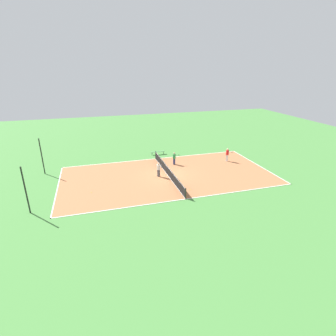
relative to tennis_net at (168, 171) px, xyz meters
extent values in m
plane|color=#47843D|center=(0.00, 0.00, -0.56)|extent=(80.00, 80.00, 0.00)
cube|color=#AD6B42|center=(0.00, 0.00, -0.55)|extent=(11.94, 23.55, 0.02)
cube|color=white|center=(-5.92, 0.00, -0.54)|extent=(0.10, 23.55, 0.00)
cube|color=white|center=(5.92, 0.00, -0.54)|extent=(0.10, 23.55, 0.00)
cube|color=white|center=(0.00, -11.72, -0.54)|extent=(11.94, 0.10, 0.00)
cube|color=white|center=(0.00, 11.72, -0.54)|extent=(11.94, 0.10, 0.00)
cube|color=white|center=(0.00, 0.00, -0.54)|extent=(11.94, 0.10, 0.00)
cylinder|color=black|center=(-5.82, 0.00, -0.01)|extent=(0.10, 0.10, 1.06)
cylinder|color=black|center=(5.82, 0.00, -0.01)|extent=(0.10, 0.10, 1.06)
cube|color=black|center=(0.00, 0.00, -0.03)|extent=(11.64, 0.03, 1.01)
cube|color=white|center=(0.00, 0.00, 0.44)|extent=(11.64, 0.04, 0.06)
cube|color=#4C8C4C|center=(7.60, -0.74, -0.13)|extent=(0.36, 1.96, 0.04)
cylinder|color=#4C4C51|center=(7.60, -1.57, -0.35)|extent=(0.08, 0.08, 0.41)
cylinder|color=#4C4C51|center=(7.60, 0.09, -0.35)|extent=(0.08, 0.08, 0.41)
cube|color=white|center=(2.39, -8.68, -0.11)|extent=(0.32, 0.31, 0.86)
cylinder|color=red|center=(2.39, -8.68, 0.62)|extent=(0.50, 0.50, 0.60)
sphere|color=beige|center=(2.39, -8.68, 1.05)|extent=(0.26, 0.26, 0.26)
cylinder|color=#262626|center=(2.13, -8.87, 0.77)|extent=(0.24, 0.19, 0.03)
torus|color=black|center=(1.91, -9.04, 0.77)|extent=(0.43, 0.43, 0.02)
cube|color=#4C4C51|center=(-0.03, 1.11, -0.13)|extent=(0.32, 0.30, 0.82)
cylinder|color=silver|center=(-0.03, 1.11, 0.57)|extent=(0.49, 0.49, 0.57)
sphere|color=tan|center=(-0.03, 1.11, 0.98)|extent=(0.25, 0.25, 0.25)
cylinder|color=#262626|center=(-0.31, 0.95, 0.71)|extent=(0.26, 0.16, 0.03)
torus|color=black|center=(-0.55, 0.81, 0.71)|extent=(0.41, 0.41, 0.02)
cube|color=navy|center=(3.16, -1.74, -0.15)|extent=(0.23, 0.28, 0.78)
cylinder|color=green|center=(3.16, -1.74, 0.52)|extent=(0.41, 0.41, 0.55)
sphere|color=tan|center=(3.16, -1.74, 0.91)|extent=(0.23, 0.23, 0.23)
cylinder|color=#262626|center=(3.12, -2.05, 0.65)|extent=(0.07, 0.28, 0.03)
torus|color=black|center=(3.08, -2.33, 0.65)|extent=(0.34, 0.34, 0.02)
sphere|color=#CCE033|center=(-4.22, -1.06, -0.50)|extent=(0.07, 0.07, 0.07)
sphere|color=#CCE033|center=(-2.10, 8.45, -0.50)|extent=(0.07, 0.07, 0.07)
sphere|color=#CCE033|center=(-0.64, -2.06, -0.50)|extent=(0.07, 0.07, 0.07)
cylinder|color=black|center=(-4.48, 13.47, 1.53)|extent=(0.12, 0.12, 4.18)
cylinder|color=black|center=(4.48, 13.47, 1.53)|extent=(0.12, 0.12, 4.18)
camera|label=1|loc=(-26.22, 7.70, 11.05)|focal=28.00mm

